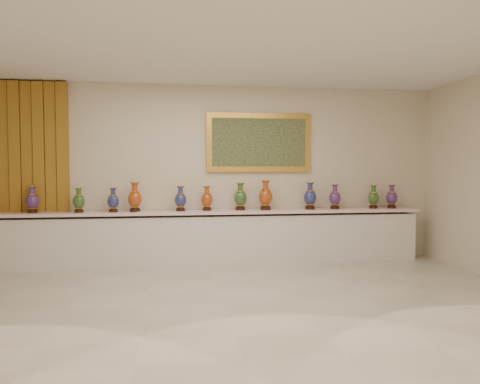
% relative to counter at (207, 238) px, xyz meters
% --- Properties ---
extents(ground, '(8.00, 8.00, 0.00)m').
position_rel_counter_xyz_m(ground, '(0.00, -2.27, -0.44)').
color(ground, beige).
rests_on(ground, ground).
extents(room, '(8.00, 8.00, 8.00)m').
position_rel_counter_xyz_m(room, '(-2.40, 0.17, 1.15)').
color(room, beige).
rests_on(room, ground).
extents(counter, '(7.28, 0.48, 0.90)m').
position_rel_counter_xyz_m(counter, '(0.00, 0.00, 0.00)').
color(counter, white).
rests_on(counter, ground).
extents(vase_1, '(0.26, 0.26, 0.43)m').
position_rel_counter_xyz_m(vase_1, '(-2.75, 0.00, 0.65)').
color(vase_1, black).
rests_on(vase_1, counter).
extents(vase_2, '(0.20, 0.20, 0.40)m').
position_rel_counter_xyz_m(vase_2, '(-2.03, -0.05, 0.64)').
color(vase_2, black).
rests_on(vase_2, counter).
extents(vase_3, '(0.20, 0.20, 0.39)m').
position_rel_counter_xyz_m(vase_3, '(-1.50, -0.05, 0.64)').
color(vase_3, black).
rests_on(vase_3, counter).
extents(vase_4, '(0.22, 0.22, 0.48)m').
position_rel_counter_xyz_m(vase_4, '(-1.17, -0.05, 0.68)').
color(vase_4, black).
rests_on(vase_4, counter).
extents(vase_5, '(0.21, 0.21, 0.41)m').
position_rel_counter_xyz_m(vase_5, '(-0.44, -0.02, 0.65)').
color(vase_5, black).
rests_on(vase_5, counter).
extents(vase_6, '(0.25, 0.25, 0.41)m').
position_rel_counter_xyz_m(vase_6, '(0.00, 0.01, 0.65)').
color(vase_6, black).
rests_on(vase_6, counter).
extents(vase_7, '(0.25, 0.25, 0.46)m').
position_rel_counter_xyz_m(vase_7, '(0.56, 0.02, 0.67)').
color(vase_7, black).
rests_on(vase_7, counter).
extents(vase_8, '(0.28, 0.28, 0.50)m').
position_rel_counter_xyz_m(vase_8, '(0.99, -0.02, 0.69)').
color(vase_8, black).
rests_on(vase_8, counter).
extents(vase_9, '(0.22, 0.22, 0.46)m').
position_rel_counter_xyz_m(vase_9, '(1.76, -0.02, 0.67)').
color(vase_9, black).
rests_on(vase_9, counter).
extents(vase_10, '(0.21, 0.21, 0.43)m').
position_rel_counter_xyz_m(vase_10, '(2.21, -0.00, 0.66)').
color(vase_10, black).
rests_on(vase_10, counter).
extents(vase_11, '(0.21, 0.21, 0.41)m').
position_rel_counter_xyz_m(vase_11, '(2.91, -0.00, 0.65)').
color(vase_11, black).
rests_on(vase_11, counter).
extents(vase_12, '(0.23, 0.23, 0.42)m').
position_rel_counter_xyz_m(vase_12, '(3.25, -0.01, 0.65)').
color(vase_12, black).
rests_on(vase_12, counter).
extents(label_card, '(0.10, 0.06, 0.00)m').
position_rel_counter_xyz_m(label_card, '(-1.09, -0.14, 0.47)').
color(label_card, white).
rests_on(label_card, counter).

